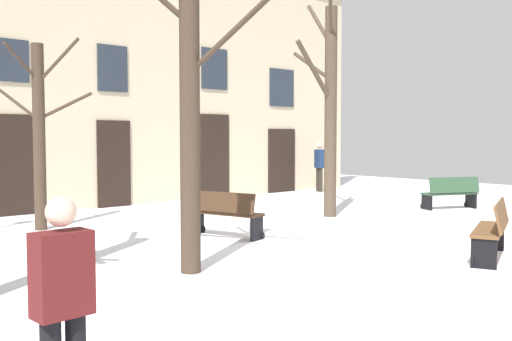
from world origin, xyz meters
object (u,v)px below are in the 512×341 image
Objects in this scene: person_crossing_plaza at (63,300)px; bench_back_to_back_left at (224,213)px; tree_near_facade at (190,82)px; person_near_bench at (319,164)px; tree_right_of_center at (40,133)px; bench_back_to_back_right at (451,193)px; bench_far_corner at (493,229)px; tree_center at (329,103)px.

bench_back_to_back_left is at bearing 39.17° from person_crossing_plaza.
tree_near_facade reaches higher than person_near_bench.
bench_back_to_back_right is at bearing -22.18° from tree_right_of_center.
tree_center is at bearing -131.07° from bench_far_corner.
tree_near_facade is 2.92× the size of person_near_bench.
tree_center is at bearing 4.99° from bench_back_to_back_right.
bench_back_to_back_left is 9.93m from person_near_bench.
bench_far_corner is 0.98× the size of person_near_bench.
tree_near_facade is 3.36× the size of person_crossing_plaza.
tree_near_facade is 3.25× the size of bench_back_to_back_left.
tree_near_facade is at bearing -156.69° from tree_center.
bench_back_to_back_left is at bearing 19.36° from bench_back_to_back_right.
person_near_bench is (6.48, 9.57, 0.51)m from bench_far_corner.
tree_center reaches higher than bench_back_to_back_right.
bench_back_to_back_left is at bearing -42.56° from person_near_bench.
tree_right_of_center reaches higher than bench_back_to_back_right.
bench_far_corner is (-5.42, -3.79, 0.05)m from bench_back_to_back_right.
person_near_bench is (1.07, 5.78, 0.57)m from bench_back_to_back_right.
tree_right_of_center reaches higher than bench_back_to_back_left.
bench_back_to_back_left is at bearing -87.13° from bench_far_corner.
tree_right_of_center is 8.91m from person_crossing_plaza.
bench_back_to_back_right is at bearing -111.58° from bench_back_to_back_left.
bench_back_to_back_right is at bearing 5.70° from person_near_bench.
bench_back_to_back_left is (-7.41, 0.63, 0.04)m from bench_back_to_back_right.
bench_far_corner is 1.13× the size of person_crossing_plaza.
tree_center reaches higher than tree_right_of_center.
bench_back_to_back_right is at bearing 7.81° from tree_near_facade.
bench_far_corner is (4.16, -2.48, -2.25)m from tree_near_facade.
person_crossing_plaza is (-7.33, -0.54, 0.36)m from bench_far_corner.
tree_center is 6.74m from person_near_bench.
tree_near_facade is 5.32m from tree_right_of_center.
tree_center is 4.49m from bench_back_to_back_right.
tree_right_of_center is 2.47× the size of bench_back_to_back_right.
bench_far_corner is (1.99, -4.42, 0.02)m from bench_back_to_back_left.
person_crossing_plaza is (-12.75, -4.33, 0.42)m from bench_back_to_back_right.
bench_far_corner is at bearing 59.20° from bench_back_to_back_right.
person_crossing_plaza is (-9.14, -5.59, -1.95)m from tree_center.
bench_back_to_back_right is 1.01× the size of bench_back_to_back_left.
tree_right_of_center is at bearing -82.35° from bench_far_corner.
person_crossing_plaza is at bearing -17.16° from bench_far_corner.
tree_right_of_center is at bearing 18.01° from bench_back_to_back_left.
bench_back_to_back_right is 0.93× the size of bench_far_corner.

